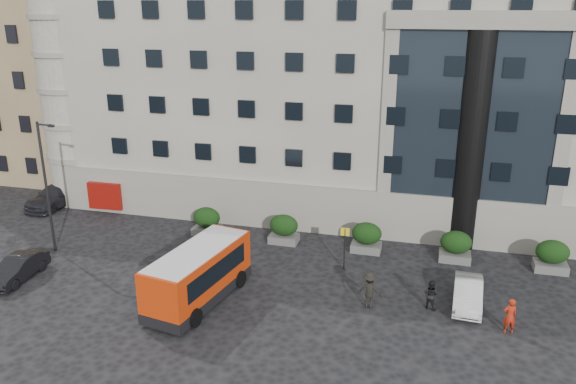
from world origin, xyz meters
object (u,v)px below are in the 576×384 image
red_truck (125,180)px  pedestrian_b (431,295)px  hedge_b (284,229)px  hedge_e (552,256)px  hedge_a (207,221)px  parked_car_c (57,195)px  white_taxi (468,294)px  pedestrian_a (510,316)px  street_lamp (47,183)px  pedestrian_c (370,290)px  hedge_c (367,237)px  minibus (198,273)px  hedge_d (456,246)px  bus_stop_sign (345,241)px  parked_car_b (18,269)px  parked_car_d (77,187)px

red_truck → pedestrian_b: bearing=-27.5°
hedge_b → hedge_e: size_ratio=1.00×
hedge_a → hedge_b: same height
hedge_a → hedge_e: 20.80m
parked_car_c → white_taxi: parked_car_c is taller
red_truck → pedestrian_b: 25.38m
white_taxi → pedestrian_a: (1.73, -2.11, 0.23)m
street_lamp → parked_car_c: (-5.06, 7.08, -3.59)m
street_lamp → pedestrian_c: bearing=-5.5°
hedge_c → minibus: size_ratio=0.26×
hedge_b → pedestrian_b: hedge_b is taller
hedge_e → minibus: bearing=-155.3°
hedge_d → white_taxi: bearing=-84.3°
pedestrian_c → red_truck: bearing=-27.6°
pedestrian_c → minibus: bearing=12.3°
white_taxi → pedestrian_c: 4.95m
white_taxi → pedestrian_a: bearing=-47.9°
bus_stop_sign → pedestrian_a: bus_stop_sign is taller
hedge_b → hedge_d: same height
minibus → red_truck: (-11.65, 12.92, 0.07)m
parked_car_b → parked_car_c: parked_car_c is taller
street_lamp → pedestrian_c: size_ratio=4.24×
hedge_d → minibus: 15.04m
hedge_e → white_taxi: hedge_e is taller
hedge_a → minibus: (2.99, -8.18, 0.62)m
hedge_d → pedestrian_c: pedestrian_c is taller
hedge_d → bus_stop_sign: size_ratio=0.73×
hedge_b → street_lamp: size_ratio=0.23×
white_taxi → pedestrian_c: bearing=-160.1°
hedge_d → pedestrian_a: hedge_d is taller
parked_car_c → white_taxi: bearing=-10.4°
red_truck → parked_car_c: size_ratio=1.11×
hedge_c → hedge_e: bearing=0.0°
white_taxi → pedestrian_a: 2.74m
hedge_c → parked_car_c: hedge_c is taller
hedge_e → minibus: 19.61m
hedge_d → parked_car_b: bearing=-159.6°
hedge_c → red_truck: (-19.06, 4.74, 0.69)m
hedge_c → parked_car_d: hedge_c is taller
street_lamp → pedestrian_a: 26.14m
hedge_e → minibus: size_ratio=0.26×
bus_stop_sign → minibus: 8.45m
hedge_a → minibus: bearing=-69.9°
hedge_b → parked_car_b: hedge_b is taller
white_taxi → hedge_e: bearing=50.6°
red_truck → hedge_d: bearing=-13.5°
white_taxi → pedestrian_c: size_ratio=2.06×
parked_car_c → pedestrian_a: bearing=-13.2°
hedge_d → pedestrian_b: 6.12m
hedge_e → hedge_c: bearing=180.0°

